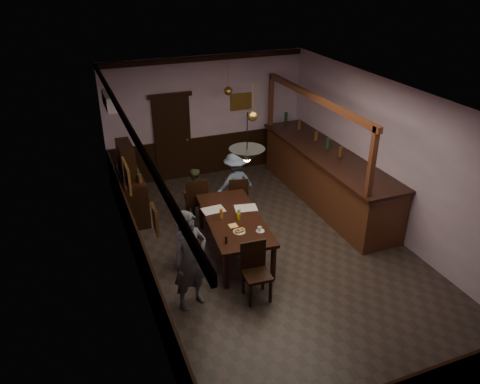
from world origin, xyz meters
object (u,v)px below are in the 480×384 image
chair_near (255,268)px  pendant_iron (247,155)px  soda_can (239,217)px  pendant_brass_mid (253,116)px  dining_table (234,221)px  chair_side (187,242)px  chair_far_right (238,196)px  person_standing (190,260)px  person_seated_right (235,183)px  chair_far_left (197,199)px  sideboard (131,188)px  pendant_brass_far (228,91)px  coffee_cup (260,229)px  person_seated_left (194,193)px  bar_counter (326,176)px

chair_near → pendant_iron: pendant_iron is taller
soda_can → pendant_brass_mid: (0.73, 1.10, 1.49)m
dining_table → chair_side: bearing=-173.8°
chair_far_right → pendant_brass_mid: size_ratio=1.15×
chair_near → person_standing: 1.09m
chair_near → person_seated_right: 2.91m
chair_far_left → person_standing: bearing=80.2°
sideboard → pendant_brass_far: (2.51, 0.85, 1.62)m
person_seated_right → coffee_cup: size_ratio=17.00×
dining_table → sideboard: 2.57m
person_seated_left → person_seated_right: person_seated_right is taller
chair_far_right → soda_can: bearing=83.4°
chair_side → pendant_brass_mid: size_ratio=1.11×
pendant_brass_mid → pendant_brass_far: same height
person_seated_right → sideboard: 2.20m
dining_table → chair_near: size_ratio=2.30×
dining_table → sideboard: bearing=126.5°
person_standing → pendant_brass_mid: size_ratio=2.10×
soda_can → bar_counter: bearing=25.9°
chair_far_left → soda_can: (0.39, -1.40, 0.24)m
chair_near → pendant_brass_far: 4.71m
coffee_cup → soda_can: 0.55m
sideboard → bar_counter: (4.20, -0.89, -0.04)m
coffee_cup → pendant_iron: 1.56m
dining_table → chair_far_right: bearing=65.5°
chair_far_left → coffee_cup: bearing=116.0°
coffee_cup → pendant_brass_mid: size_ratio=0.10×
chair_near → pendant_iron: size_ratio=1.25×
dining_table → coffee_cup: size_ratio=28.58×
person_seated_right → soda_can: bearing=63.4°
person_seated_right → soda_can: 1.69m
person_seated_left → pendant_brass_mid: 2.13m
person_standing → pendant_brass_mid: (1.95, 2.15, 1.45)m
bar_counter → sideboard: bearing=168.1°
chair_side → sideboard: (-0.59, 2.17, 0.18)m
person_standing → pendant_brass_mid: bearing=28.1°
person_seated_right → pendant_iron: size_ratio=1.71×
pendant_iron → person_seated_left: bearing=95.3°
person_seated_left → pendant_brass_mid: bearing=159.6°
bar_counter → pendant_brass_mid: (-1.89, -0.17, 1.66)m
person_seated_left → sideboard: sideboard is taller
chair_near → person_seated_right: bearing=78.9°
dining_table → pendant_brass_far: size_ratio=2.82×
chair_side → pendant_brass_far: bearing=-21.1°
chair_far_left → coffee_cup: chair_far_left is taller
person_seated_right → chair_near: bearing=67.7°
chair_far_left → chair_near: chair_far_left is taller
chair_far_left → chair_near: (0.20, -2.61, -0.03)m
dining_table → bar_counter: bar_counter is taller
chair_side → pendant_brass_far: 4.00m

